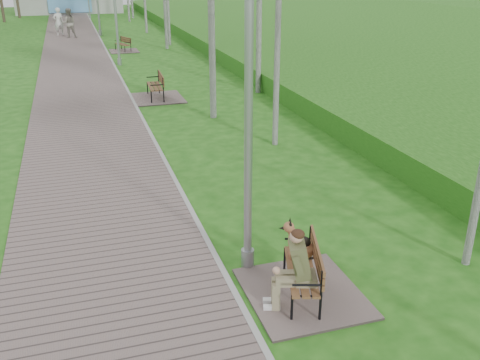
# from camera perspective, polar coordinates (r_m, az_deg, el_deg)

# --- Properties ---
(ground) EXTENTS (120.00, 120.00, 0.00)m
(ground) POSITION_cam_1_polar(r_m,az_deg,el_deg) (9.13, -2.17, -9.16)
(ground) COLOR #1B5412
(ground) RESTS_ON ground
(walkway) EXTENTS (3.50, 67.00, 0.04)m
(walkway) POSITION_cam_1_polar(r_m,az_deg,el_deg) (29.42, -17.07, 12.07)
(walkway) COLOR #73615D
(walkway) RESTS_ON ground
(kerb) EXTENTS (0.10, 67.00, 0.05)m
(kerb) POSITION_cam_1_polar(r_m,az_deg,el_deg) (29.48, -13.61, 12.45)
(kerb) COLOR #999993
(kerb) RESTS_ON ground
(embankment) EXTENTS (14.00, 70.00, 1.60)m
(embankment) POSITION_cam_1_polar(r_m,az_deg,el_deg) (31.25, 9.70, 13.23)
(embankment) COLOR #479128
(embankment) RESTS_ON ground
(bench_main) EXTENTS (1.71, 1.90, 1.50)m
(bench_main) POSITION_cam_1_polar(r_m,az_deg,el_deg) (8.21, 6.39, -9.86)
(bench_main) COLOR #73615D
(bench_main) RESTS_ON ground
(bench_second) EXTENTS (1.90, 2.11, 1.17)m
(bench_second) POSITION_cam_1_polar(r_m,az_deg,el_deg) (20.39, -9.00, 9.15)
(bench_second) COLOR #73615D
(bench_second) RESTS_ON ground
(bench_third) EXTENTS (1.58, 1.76, 0.97)m
(bench_third) POSITION_cam_1_polar(r_m,az_deg,el_deg) (32.00, -12.35, 13.57)
(bench_third) COLOR #73615D
(bench_third) RESTS_ON ground
(lamp_post_near) EXTENTS (0.22, 0.22, 5.68)m
(lamp_post_near) POSITION_cam_1_polar(r_m,az_deg,el_deg) (8.05, 0.92, 7.10)
(lamp_post_near) COLOR #9A9CA1
(lamp_post_near) RESTS_ON ground
(lamp_post_second) EXTENTS (0.21, 0.21, 5.44)m
(lamp_post_second) POSITION_cam_1_polar(r_m,az_deg,el_deg) (27.37, -13.15, 17.10)
(lamp_post_second) COLOR #9A9CA1
(lamp_post_second) RESTS_ON ground
(pedestrian_near) EXTENTS (0.78, 0.63, 1.87)m
(pedestrian_near) POSITION_cam_1_polar(r_m,az_deg,el_deg) (40.02, -18.79, 15.69)
(pedestrian_near) COLOR silver
(pedestrian_near) RESTS_ON ground
(pedestrian_far) EXTENTS (0.95, 0.75, 1.91)m
(pedestrian_far) POSITION_cam_1_polar(r_m,az_deg,el_deg) (38.60, -17.79, 15.63)
(pedestrian_far) COLOR gray
(pedestrian_far) RESTS_ON ground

